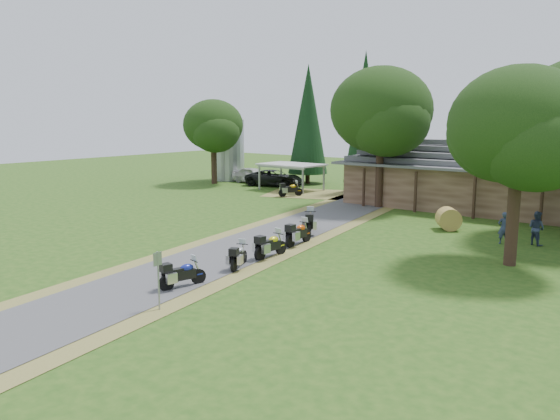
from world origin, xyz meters
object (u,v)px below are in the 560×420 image
Objects in this scene: silo at (228,147)px; motorcycle_row_c at (271,244)px; carport at (291,177)px; car_dark_suv at (275,174)px; motorcycle_carport_a at (291,189)px; lodge at (496,175)px; hay_bale at (449,219)px; car_white_sedan at (253,173)px; motorcycle_row_e at (310,221)px; motorcycle_row_a at (183,272)px; motorcycle_row_b at (239,255)px; motorcycle_row_d at (299,232)px.

silo reaches higher than motorcycle_row_c.
carport is at bearing -14.12° from silo.
car_dark_suv is 7.07m from motorcycle_carport_a.
car_dark_suv reaches higher than motorcycle_row_c.
motorcycle_carport_a is (-15.25, -3.63, -1.81)m from lodge.
motorcycle_row_c is at bearing -110.93° from hay_bale.
silo is 10.47m from carport.
silo is 5.19× the size of hay_bale.
lodge is 9.08m from hay_bale.
carport is at bearing -107.75° from car_white_sedan.
lodge reaches higher than motorcycle_carport_a.
silo reaches higher than motorcycle_carport_a.
lodge is 11.31× the size of motorcycle_row_c.
motorcycle_row_e is 1.10× the size of motorcycle_carport_a.
hay_bale reaches higher than motorcycle_carport_a.
lodge is at bearing 5.02° from motorcycle_row_a.
motorcycle_row_e is 1.60× the size of hay_bale.
lodge is 17.61m from carport.
motorcycle_row_e is at bearing 22.69° from motorcycle_row_a.
car_white_sedan is (-23.76, 1.66, -1.48)m from lodge.
silo is 36.45m from motorcycle_row_a.
car_white_sedan is at bearing 163.95° from carport.
silo is at bearing 48.70° from motorcycle_row_c.
car_dark_suv is at bearing 154.22° from hay_bale.
motorcycle_row_a is 0.93× the size of motorcycle_carport_a.
carport reaches higher than motorcycle_row_b.
motorcycle_row_a is at bearing -60.11° from carport.
lodge is 3.67× the size of car_white_sedan.
carport is 0.94× the size of car_white_sedan.
car_dark_suv is (-20.56, 1.02, -1.31)m from lodge.
motorcycle_row_c is 19.80m from motorcycle_carport_a.
silo is (-27.49, 2.13, 0.91)m from lodge.
motorcycle_row_d reaches higher than hay_bale.
motorcycle_row_a is 8.53m from motorcycle_row_d.
car_white_sedan reaches higher than motorcycle_row_a.
car_dark_suv is 4.61× the size of hay_bale.
motorcycle_row_c is at bearing -102.07° from lodge.
motorcycle_row_a is 17.36m from hay_bale.
motorcycle_row_c is (-4.30, -20.13, -1.80)m from lodge.
motorcycle_row_d is at bearing 11.37° from motorcycle_row_c.
silo is at bearing 175.58° from lodge.
motorcycle_carport_a is at bearing 7.11° from motorcycle_row_b.
motorcycle_row_e is (-1.66, 11.11, 0.11)m from motorcycle_row_a.
motorcycle_row_b is at bearing -100.93° from lodge.
hay_bale is (4.17, 16.86, 0.05)m from motorcycle_row_a.
lodge is at bearing -54.08° from motorcycle_row_e.
lodge reaches higher than carport.
lodge is 20.62m from car_dark_suv.
motorcycle_row_b is (19.44, -24.01, -0.39)m from car_white_sedan.
carport is at bearing -178.79° from lodge.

